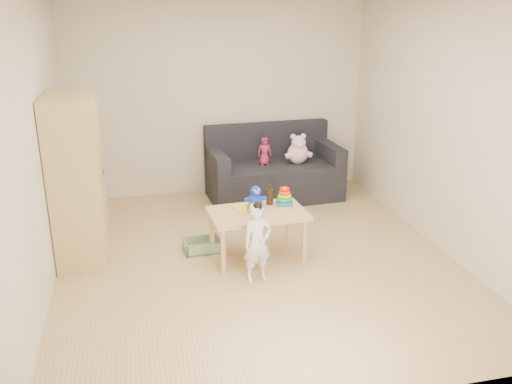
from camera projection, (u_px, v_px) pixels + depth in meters
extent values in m
plane|color=tan|center=(257.00, 259.00, 5.66)|extent=(4.50, 4.50, 0.00)
plane|color=beige|center=(219.00, 99.00, 7.30)|extent=(4.00, 0.00, 4.00)
plane|color=beige|center=(344.00, 226.00, 3.16)|extent=(4.00, 0.00, 4.00)
plane|color=beige|center=(38.00, 149.00, 4.81)|extent=(0.00, 4.50, 4.50)
plane|color=beige|center=(443.00, 127.00, 5.66)|extent=(0.00, 4.50, 4.50)
cube|color=tan|center=(77.00, 178.00, 5.49)|extent=(0.47, 0.95, 1.70)
cube|color=black|center=(274.00, 181.00, 7.36)|extent=(1.79, 0.97, 0.49)
cube|color=#E9B480|center=(258.00, 235.00, 5.61)|extent=(1.02, 0.68, 0.52)
imported|color=silver|center=(258.00, 244.00, 5.11)|extent=(0.31, 0.23, 0.76)
imported|color=#BB234B|center=(264.00, 151.00, 7.15)|extent=(0.19, 0.13, 0.36)
cylinder|color=yellow|center=(284.00, 205.00, 5.67)|extent=(0.17, 0.17, 0.02)
cylinder|color=silver|center=(285.00, 196.00, 5.63)|extent=(0.02, 0.02, 0.20)
torus|color=blue|center=(284.00, 203.00, 5.66)|extent=(0.18, 0.18, 0.04)
torus|color=green|center=(285.00, 199.00, 5.64)|extent=(0.16, 0.16, 0.04)
torus|color=yellow|center=(285.00, 195.00, 5.63)|extent=(0.14, 0.14, 0.04)
torus|color=#DA460B|center=(285.00, 192.00, 5.62)|extent=(0.12, 0.12, 0.04)
torus|color=red|center=(285.00, 189.00, 5.61)|extent=(0.10, 0.10, 0.03)
cylinder|color=black|center=(270.00, 197.00, 5.71)|extent=(0.07, 0.07, 0.17)
cylinder|color=black|center=(270.00, 188.00, 5.67)|extent=(0.03, 0.03, 0.05)
cylinder|color=black|center=(270.00, 186.00, 5.67)|extent=(0.04, 0.04, 0.01)
cube|color=#EBF81A|center=(244.00, 208.00, 5.61)|extent=(0.21, 0.21, 0.01)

